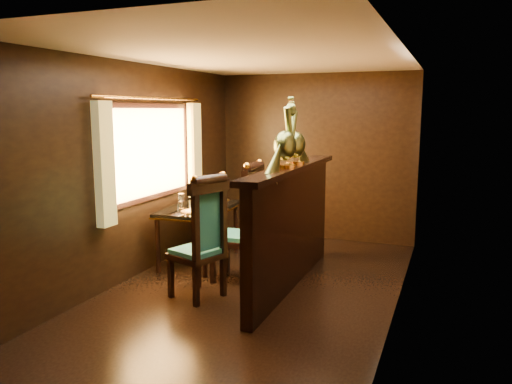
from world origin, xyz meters
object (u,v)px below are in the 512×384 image
(peacock_left, at_px, (285,132))
(peacock_right, at_px, (296,133))
(dining_table, at_px, (199,212))
(chair_left, at_px, (205,235))
(chair_right, at_px, (246,219))

(peacock_left, height_order, peacock_right, peacock_left)
(dining_table, xyz_separation_m, chair_left, (0.68, -1.15, 0.04))
(chair_left, bearing_deg, peacock_left, 53.52)
(dining_table, height_order, chair_left, chair_left)
(dining_table, relative_size, peacock_right, 1.88)
(dining_table, relative_size, peacock_left, 1.76)
(dining_table, xyz_separation_m, chair_right, (0.85, -0.45, 0.07))
(dining_table, xyz_separation_m, peacock_left, (1.38, -0.66, 1.07))
(dining_table, bearing_deg, peacock_left, -30.15)
(dining_table, height_order, peacock_left, peacock_left)
(chair_left, bearing_deg, dining_table, 139.37)
(chair_right, distance_m, peacock_right, 1.12)
(chair_left, bearing_deg, chair_right, 94.68)
(peacock_right, bearing_deg, dining_table, 167.99)
(peacock_left, bearing_deg, chair_right, 157.98)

